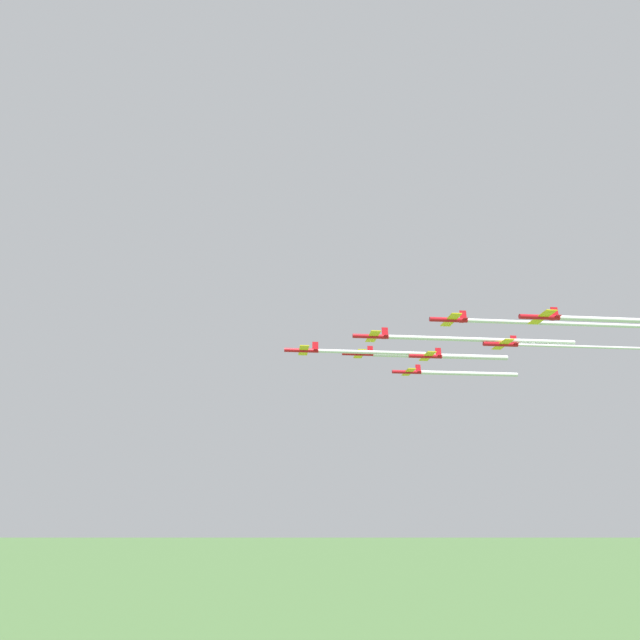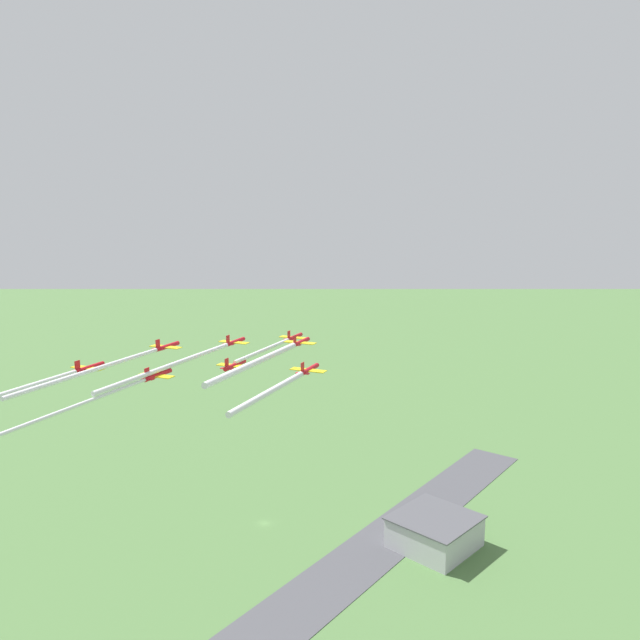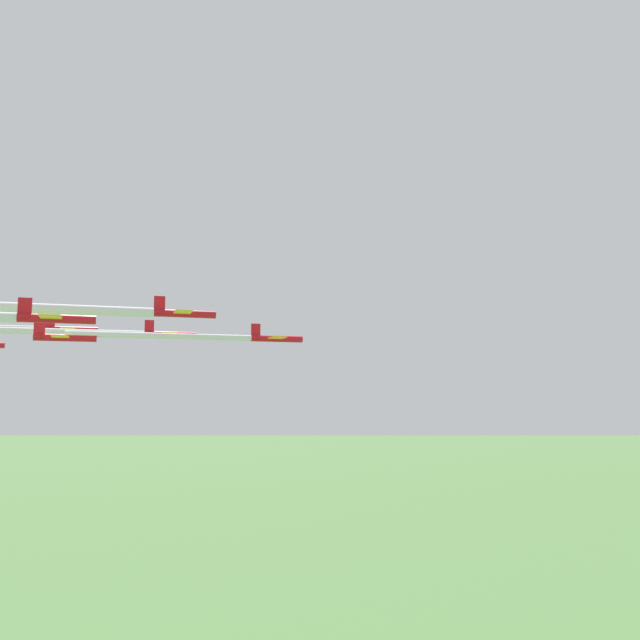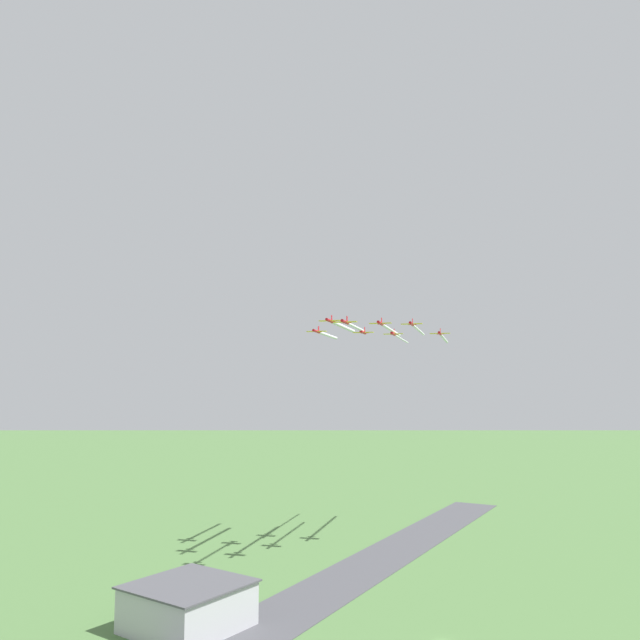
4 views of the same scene
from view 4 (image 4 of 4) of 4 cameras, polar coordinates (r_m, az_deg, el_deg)
name	(u,v)px [view 4 (image 4 of 4)]	position (r m, az deg, el deg)	size (l,w,h in m)	color
runway_strip	(346,579)	(226.96, 2.39, -22.56)	(321.36, 56.33, 0.20)	#47474C
hangar	(188,606)	(185.93, -11.97, -24.21)	(28.13, 27.71, 11.81)	#B7B7BC
jet_0	(345,322)	(219.79, 2.30, -0.17)	(8.89, 8.65, 3.00)	red
jet_1	(380,323)	(234.25, 5.53, -0.29)	(8.89, 8.65, 3.00)	red
jet_2	(330,321)	(238.39, 0.89, -0.05)	(8.89, 8.65, 3.00)	red
jet_3	(412,324)	(249.40, 8.37, -0.34)	(8.89, 8.65, 3.00)	red
jet_4	(363,332)	(252.08, 3.96, -1.13)	(8.89, 8.65, 3.00)	red
jet_5	(316,331)	(256.60, -0.33, -1.03)	(8.89, 8.65, 3.00)	red
jet_6	(440,333)	(264.71, 10.90, -1.20)	(8.89, 8.65, 3.00)	red
jet_7	(393,334)	(266.82, 6.71, -1.26)	(8.89, 8.65, 3.00)	red
smoke_trail_0	(356,327)	(237.80, 3.28, -0.66)	(27.38, 10.92, 0.96)	white
smoke_trail_1	(391,330)	(262.14, 6.55, -0.94)	(45.89, 17.86, 1.07)	white
smoke_trail_2	(344,327)	(261.62, 2.17, -0.63)	(37.84, 15.13, 1.39)	white
smoke_trail_3	(419,330)	(275.24, 9.00, -0.91)	(41.65, 16.19, 0.96)	white
smoke_trail_5	(328,335)	(275.26, 0.74, -1.42)	(29.08, 11.74, 1.21)	white
smoke_trail_6	(444,339)	(291.43, 11.28, -1.68)	(43.09, 16.81, 1.06)	white
smoke_trail_7	(402,339)	(293.66, 7.48, -1.73)	(43.54, 16.69, 0.70)	white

